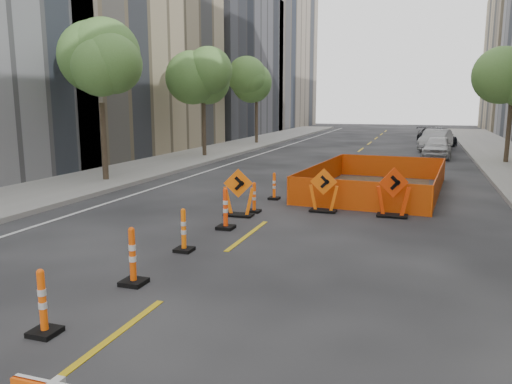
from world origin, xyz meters
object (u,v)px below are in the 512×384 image
(chevron_sign_center, at_px, (324,190))
(parked_car_far, at_px, (436,136))
(channelizer_3, at_px, (184,230))
(channelizer_5, at_px, (254,197))
(chevron_sign_right, at_px, (393,192))
(channelizer_2, at_px, (133,256))
(parked_car_mid, at_px, (436,140))
(channelizer_4, at_px, (226,209))
(channelizer_6, at_px, (274,186))
(channelizer_1, at_px, (43,302))
(parked_car_near, at_px, (437,147))
(chevron_sign_left, at_px, (239,193))

(chevron_sign_center, height_order, parked_car_far, chevron_sign_center)
(chevron_sign_center, bearing_deg, channelizer_3, -120.42)
(channelizer_5, relative_size, chevron_sign_center, 0.69)
(channelizer_5, distance_m, chevron_sign_center, 2.13)
(channelizer_5, xyz_separation_m, chevron_sign_right, (4.05, 0.70, 0.27))
(channelizer_2, relative_size, parked_car_mid, 0.25)
(channelizer_4, bearing_deg, parked_car_far, 78.86)
(channelizer_6, bearing_deg, channelizer_5, -89.92)
(channelizer_3, height_order, channelizer_4, channelizer_4)
(channelizer_5, height_order, chevron_sign_center, chevron_sign_center)
(channelizer_1, relative_size, channelizer_2, 0.91)
(chevron_sign_center, height_order, parked_car_near, chevron_sign_center)
(chevron_sign_left, distance_m, parked_car_far, 28.82)
(channelizer_2, bearing_deg, parked_car_near, 76.47)
(channelizer_1, xyz_separation_m, chevron_sign_left, (0.02, 8.07, 0.21))
(channelizer_5, distance_m, parked_car_far, 28.16)
(channelizer_1, bearing_deg, channelizer_5, 88.10)
(chevron_sign_right, bearing_deg, chevron_sign_left, 172.77)
(channelizer_5, xyz_separation_m, channelizer_6, (-0.00, 2.17, -0.00))
(parked_car_far, bearing_deg, channelizer_1, -119.18)
(channelizer_2, height_order, chevron_sign_left, chevron_sign_left)
(channelizer_3, distance_m, channelizer_5, 4.35)
(chevron_sign_center, height_order, parked_car_mid, parked_car_mid)
(channelizer_1, distance_m, parked_car_far, 36.75)
(channelizer_2, bearing_deg, channelizer_5, 88.56)
(channelizer_6, height_order, chevron_sign_left, chevron_sign_left)
(channelizer_5, relative_size, parked_car_far, 0.20)
(channelizer_5, xyz_separation_m, chevron_sign_center, (2.00, 0.72, 0.21))
(chevron_sign_left, bearing_deg, parked_car_near, 54.11)
(chevron_sign_left, bearing_deg, channelizer_3, -107.02)
(channelizer_2, xyz_separation_m, channelizer_6, (0.16, 8.69, -0.08))
(chevron_sign_left, distance_m, parked_car_near, 19.21)
(chevron_sign_center, relative_size, parked_car_far, 0.29)
(channelizer_2, height_order, channelizer_4, channelizer_4)
(channelizer_1, relative_size, chevron_sign_center, 0.74)
(channelizer_2, relative_size, channelizer_6, 1.17)
(channelizer_1, height_order, channelizer_5, channelizer_1)
(channelizer_4, distance_m, chevron_sign_center, 3.56)
(parked_car_far, bearing_deg, parked_car_mid, -111.06)
(parked_car_near, xyz_separation_m, parked_car_far, (0.13, 9.91, 0.01))
(parked_car_far, bearing_deg, channelizer_3, -120.31)
(channelizer_1, xyz_separation_m, channelizer_5, (0.29, 8.69, -0.03))
(parked_car_mid, bearing_deg, parked_car_far, 100.86)
(chevron_sign_left, bearing_deg, chevron_sign_center, 12.75)
(channelizer_4, height_order, parked_car_near, parked_car_near)
(channelizer_1, relative_size, parked_car_mid, 0.23)
(channelizer_4, bearing_deg, parked_car_near, 73.90)
(chevron_sign_left, height_order, parked_car_far, chevron_sign_left)
(channelizer_5, distance_m, channelizer_6, 2.17)
(chevron_sign_right, height_order, parked_car_mid, chevron_sign_right)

